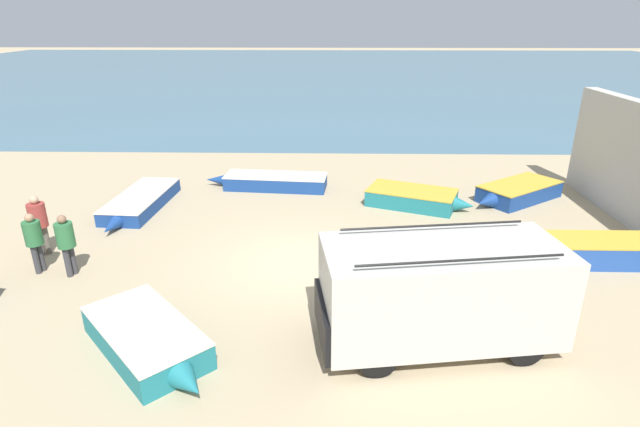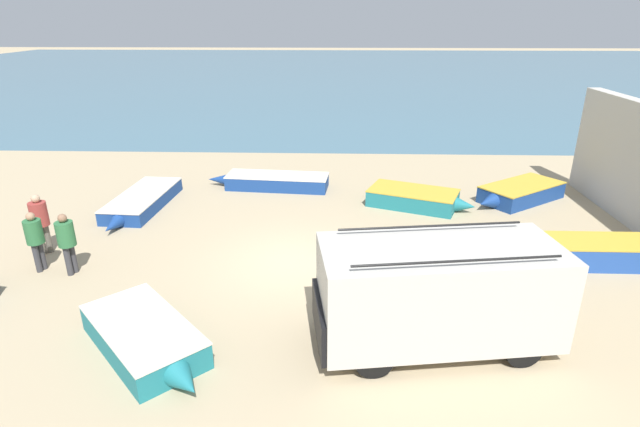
{
  "view_description": "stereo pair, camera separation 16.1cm",
  "coord_description": "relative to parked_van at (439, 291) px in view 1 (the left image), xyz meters",
  "views": [
    {
      "loc": [
        1.03,
        -12.54,
        6.51
      ],
      "look_at": [
        0.71,
        1.27,
        1.0
      ],
      "focal_mm": 28.0,
      "sensor_mm": 36.0,
      "label": 1
    },
    {
      "loc": [
        1.19,
        -12.54,
        6.51
      ],
      "look_at": [
        0.71,
        1.27,
        1.0
      ],
      "focal_mm": 28.0,
      "sensor_mm": 36.0,
      "label": 2
    }
  ],
  "objects": [
    {
      "name": "ground_plane",
      "position": [
        -3.28,
        3.57,
        -1.23
      ],
      "size": [
        200.0,
        200.0,
        0.0
      ],
      "primitive_type": "plane",
      "color": "tan"
    },
    {
      "name": "sea_water",
      "position": [
        -3.28,
        55.57,
        -1.23
      ],
      "size": [
        120.0,
        80.0,
        0.01
      ],
      "primitive_type": "cube",
      "color": "#477084",
      "rests_on": "ground_plane"
    },
    {
      "name": "parked_van",
      "position": [
        0.0,
        0.0,
        0.0
      ],
      "size": [
        5.16,
        2.74,
        2.38
      ],
      "rotation": [
        0.0,
        0.0,
        3.28
      ],
      "color": "beige",
      "rests_on": "ground_plane"
    },
    {
      "name": "fishing_rowboat_1",
      "position": [
        4.78,
        8.93,
        -0.92
      ],
      "size": [
        3.8,
        3.14,
        0.62
      ],
      "rotation": [
        0.0,
        0.0,
        3.76
      ],
      "color": "navy",
      "rests_on": "ground_plane"
    },
    {
      "name": "fishing_rowboat_2",
      "position": [
        0.82,
        8.22,
        -0.93
      ],
      "size": [
        3.91,
        2.69,
        0.6
      ],
      "rotation": [
        0.0,
        0.0,
        5.9
      ],
      "color": "#1E757F",
      "rests_on": "ground_plane"
    },
    {
      "name": "fishing_rowboat_3",
      "position": [
        -5.99,
        -0.5,
        -0.93
      ],
      "size": [
        3.33,
        3.46,
        0.6
      ],
      "rotation": [
        0.0,
        0.0,
        5.47
      ],
      "color": "#1E757F",
      "rests_on": "ground_plane"
    },
    {
      "name": "fishing_rowboat_4",
      "position": [
        -9.13,
        7.71,
        -0.98
      ],
      "size": [
        1.74,
        4.86,
        0.5
      ],
      "rotation": [
        0.0,
        0.0,
        4.65
      ],
      "color": "navy",
      "rests_on": "ground_plane"
    },
    {
      "name": "fishing_rowboat_5",
      "position": [
        -4.63,
        10.09,
        -0.95
      ],
      "size": [
        4.98,
        1.67,
        0.56
      ],
      "rotation": [
        0.0,
        0.0,
        3.05
      ],
      "color": "navy",
      "rests_on": "ground_plane"
    },
    {
      "name": "fishing_rowboat_6",
      "position": [
        4.62,
        3.86,
        -0.89
      ],
      "size": [
        5.08,
        1.31,
        0.69
      ],
      "rotation": [
        0.0,
        0.0,
        3.14
      ],
      "color": "#234CA3",
      "rests_on": "ground_plane"
    },
    {
      "name": "fisherman_0",
      "position": [
        -10.58,
        3.95,
        -0.15
      ],
      "size": [
        0.48,
        0.48,
        1.81
      ],
      "rotation": [
        0.0,
        0.0,
        5.4
      ],
      "color": "#5B564C",
      "rests_on": "ground_plane"
    },
    {
      "name": "fisherman_1",
      "position": [
        -9.19,
        2.73,
        -0.2
      ],
      "size": [
        0.45,
        0.45,
        1.73
      ],
      "rotation": [
        0.0,
        0.0,
        5.96
      ],
      "color": "#38383D",
      "rests_on": "ground_plane"
    },
    {
      "name": "fisherman_2",
      "position": [
        -10.13,
        2.89,
        -0.22
      ],
      "size": [
        0.45,
        0.45,
        1.7
      ],
      "rotation": [
        0.0,
        0.0,
        2.9
      ],
      "color": "#38383D",
      "rests_on": "ground_plane"
    }
  ]
}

